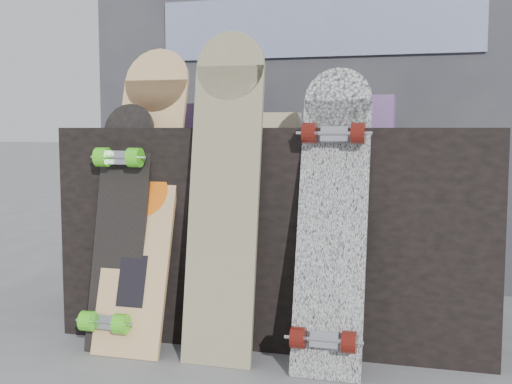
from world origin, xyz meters
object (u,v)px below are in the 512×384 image
(vendor_table, at_px, (282,229))
(longboard_geisha, at_px, (144,187))
(longboard_cascadia, at_px, (332,214))
(longboard_celtic, at_px, (225,185))
(skateboard_dark, at_px, (119,223))

(vendor_table, xyz_separation_m, longboard_geisha, (-0.45, -0.29, 0.18))
(vendor_table, xyz_separation_m, longboard_cascadia, (0.25, -0.37, 0.12))
(longboard_geisha, relative_size, longboard_celtic, 0.97)
(longboard_celtic, xyz_separation_m, longboard_cascadia, (0.37, -0.01, -0.09))
(longboard_celtic, bearing_deg, vendor_table, 71.74)
(longboard_celtic, distance_m, longboard_cascadia, 0.38)
(longboard_celtic, distance_m, skateboard_dark, 0.43)
(longboard_geisha, relative_size, skateboard_dark, 1.24)
(vendor_table, height_order, longboard_cascadia, longboard_cascadia)
(vendor_table, distance_m, longboard_celtic, 0.43)
(vendor_table, bearing_deg, longboard_geisha, -146.96)
(vendor_table, relative_size, longboard_geisha, 1.45)
(longboard_geisha, height_order, skateboard_dark, longboard_geisha)
(longboard_geisha, height_order, longboard_cascadia, longboard_geisha)
(vendor_table, relative_size, skateboard_dark, 1.80)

